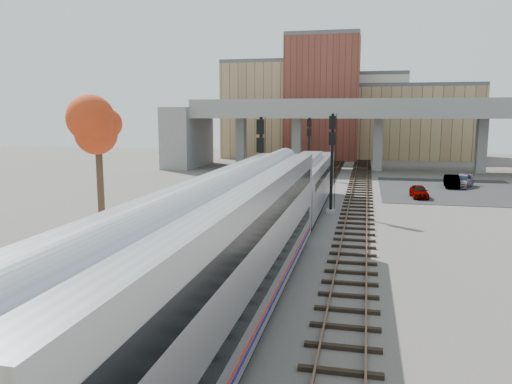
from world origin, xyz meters
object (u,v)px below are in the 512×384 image
at_px(car_b, 452,181).
at_px(signal_mast_near, 261,174).
at_px(coach, 229,252).
at_px(car_c, 462,181).
at_px(locomotive, 306,182).
at_px(car_a, 419,191).
at_px(signal_mast_far, 309,148).
at_px(tree, 98,129).
at_px(signal_mast_mid, 332,163).

bearing_deg(car_b, signal_mast_near, -120.16).
distance_m(coach, car_c, 41.32).
relative_size(locomotive, car_a, 5.64).
distance_m(signal_mast_far, car_c, 17.14).
xyz_separation_m(car_a, car_c, (5.03, 8.10, 0.04)).
relative_size(locomotive, tree, 2.15).
relative_size(tree, car_b, 2.28).
relative_size(signal_mast_far, car_b, 1.85).
bearing_deg(signal_mast_far, signal_mast_mid, -78.86).
bearing_deg(locomotive, signal_mast_mid, -23.65).
xyz_separation_m(locomotive, signal_mast_far, (-2.10, 19.94, 1.31)).
relative_size(coach, car_b, 6.44).
height_order(coach, car_a, coach).
bearing_deg(locomotive, car_c, 48.27).
relative_size(car_a, car_c, 0.79).
xyz_separation_m(signal_mast_far, car_b, (15.35, -4.46, -2.91)).
relative_size(locomotive, car_c, 4.47).
xyz_separation_m(signal_mast_far, car_c, (16.44, -3.86, -2.93)).
bearing_deg(car_c, car_a, -99.39).
relative_size(signal_mast_mid, car_a, 2.24).
bearing_deg(car_c, locomotive, -109.25).
height_order(coach, signal_mast_far, signal_mast_far).
bearing_deg(car_c, signal_mast_far, -170.74).
xyz_separation_m(signal_mast_mid, signal_mast_far, (-4.10, 20.82, -0.26)).
relative_size(signal_mast_near, signal_mast_mid, 0.97).
relative_size(signal_mast_mid, tree, 0.85).
height_order(signal_mast_near, car_b, signal_mast_near).
relative_size(signal_mast_mid, car_c, 1.78).
bearing_deg(car_b, coach, -105.44).
height_order(locomotive, car_b, locomotive).
bearing_deg(signal_mast_mid, coach, -95.26).
distance_m(car_a, car_c, 9.54).
xyz_separation_m(signal_mast_near, car_b, (15.35, 22.85, -3.02)).
relative_size(coach, signal_mast_near, 3.40).
xyz_separation_m(locomotive, signal_mast_near, (-2.10, -7.36, 1.43)).
height_order(signal_mast_near, signal_mast_mid, signal_mast_mid).
height_order(coach, car_c, coach).
bearing_deg(signal_mast_far, tree, -108.35).
distance_m(locomotive, car_c, 21.61).
bearing_deg(car_a, car_b, 57.43).
relative_size(car_b, car_c, 0.91).
bearing_deg(signal_mast_near, signal_mast_mid, 57.70).
xyz_separation_m(locomotive, signal_mast_mid, (2.00, -0.88, 1.57)).
height_order(signal_mast_far, tree, tree).
distance_m(signal_mast_mid, car_a, 11.93).
bearing_deg(car_c, tree, -112.82).
bearing_deg(signal_mast_mid, car_c, 53.95).
bearing_deg(tree, signal_mast_near, 15.02).
height_order(signal_mast_far, car_b, signal_mast_far).
distance_m(tree, car_b, 36.40).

